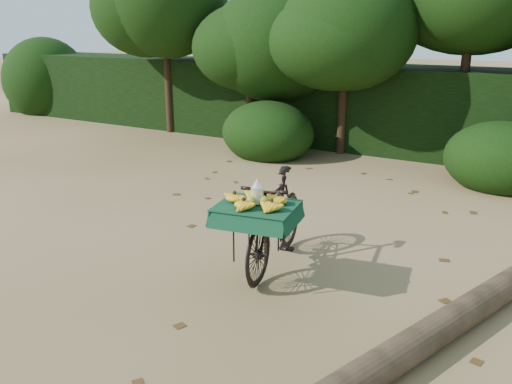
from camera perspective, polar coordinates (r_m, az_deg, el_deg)
The scene contains 7 objects.
ground at distance 6.46m, azimuth 5.64°, elevation -7.09°, with size 80.00×80.00×0.00m, color tan.
vendor_bicycle at distance 6.07m, azimuth 1.98°, elevation -2.93°, with size 0.96×1.92×1.10m.
fallen_log at distance 5.32m, azimuth 20.60°, elevation -12.14°, with size 0.28×0.28×3.89m, color brown.
hedge_backdrop at distance 12.04m, azimuth 18.79°, elevation 7.95°, with size 26.00×1.80×1.80m, color black.
tree_row at distance 11.31m, azimuth 15.14°, elevation 13.35°, with size 14.50×2.00×4.00m, color black, non-canonical shape.
bush_clumps at distance 10.10m, azimuth 18.83°, elevation 3.70°, with size 8.80×1.70×0.90m, color black, non-canonical shape.
leaf_litter at distance 7.01m, azimuth 7.92°, elevation -5.14°, with size 7.00×7.30×0.01m, color #4D3014, non-canonical shape.
Camera 1 is at (2.44, -5.36, 2.65)m, focal length 38.00 mm.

